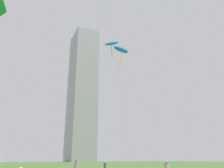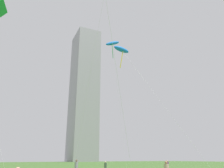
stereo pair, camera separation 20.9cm
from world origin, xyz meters
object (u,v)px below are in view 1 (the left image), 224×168
kite_flying_0 (121,50)px  kite_flying_7 (112,44)px  person_standing_3 (167,165)px  distant_highrise_0 (82,93)px  person_standing_1 (105,166)px  person_standing_6 (76,166)px

kite_flying_0 → kite_flying_7: (5.01, 10.31, 7.30)m
person_standing_3 → distant_highrise_0: bearing=-166.5°
person_standing_3 → kite_flying_0: 17.87m
person_standing_1 → kite_flying_7: (5.76, 7.32, 23.30)m
person_standing_6 → distant_highrise_0: 140.96m
person_standing_6 → kite_flying_7: kite_flying_7 is taller
person_standing_6 → kite_flying_7: (10.63, 8.94, 23.17)m
person_standing_6 → kite_flying_0: 16.89m
kite_flying_7 → person_standing_3: bearing=-72.6°
person_standing_1 → distant_highrise_0: bearing=-37.0°
person_standing_1 → distant_highrise_0: (51.22, 118.80, 47.29)m
person_standing_6 → kite_flying_0: size_ratio=0.10×
kite_flying_0 → kite_flying_7: 13.59m
kite_flying_0 → distant_highrise_0: 135.49m
person_standing_3 → distant_highrise_0: distant_highrise_0 is taller
kite_flying_7 → person_standing_1: bearing=-128.2°
person_standing_3 → kite_flying_0: size_ratio=0.10×
kite_flying_7 → distant_highrise_0: bearing=67.8°
person_standing_1 → person_standing_6: size_ratio=0.88×
person_standing_1 → kite_flying_0: kite_flying_0 is taller
person_standing_1 → person_standing_6: bearing=94.8°
person_standing_3 → kite_flying_0: (-8.08, -0.49, 15.93)m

